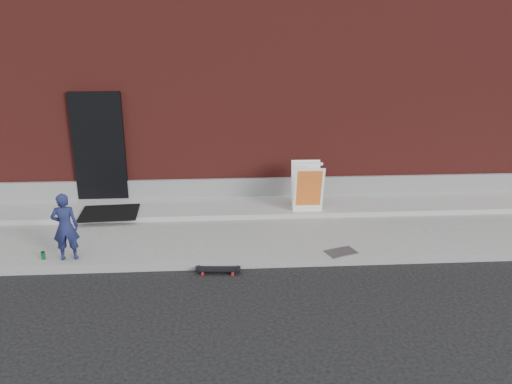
{
  "coord_description": "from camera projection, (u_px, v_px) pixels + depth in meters",
  "views": [
    {
      "loc": [
        -0.0,
        -7.32,
        3.73
      ],
      "look_at": [
        0.52,
        0.8,
        1.05
      ],
      "focal_mm": 35.0,
      "sensor_mm": 36.0,
      "label": 1
    }
  ],
  "objects": [
    {
      "name": "utility_plate",
      "position": [
        341.0,
        252.0,
        8.36
      ],
      "size": [
        0.57,
        0.46,
        0.01
      ],
      "primitive_type": "cube",
      "rotation": [
        0.0,
        0.0,
        0.34
      ],
      "color": "#5B5A60",
      "rests_on": "sidewalk"
    },
    {
      "name": "pizza_sign",
      "position": [
        307.0,
        187.0,
        9.89
      ],
      "size": [
        0.6,
        0.7,
        0.97
      ],
      "color": "white",
      "rests_on": "apron"
    },
    {
      "name": "child",
      "position": [
        65.0,
        227.0,
        7.96
      ],
      "size": [
        0.44,
        0.32,
        1.13
      ],
      "primitive_type": "imported",
      "rotation": [
        0.0,
        0.0,
        3.28
      ],
      "color": "#1A1F4A",
      "rests_on": "sidewalk"
    },
    {
      "name": "soda_can",
      "position": [
        43.0,
        256.0,
        8.1
      ],
      "size": [
        0.09,
        0.09,
        0.13
      ],
      "primitive_type": "cylinder",
      "rotation": [
        0.0,
        0.0,
        0.29
      ],
      "color": "#197E37",
      "rests_on": "sidewalk"
    },
    {
      "name": "ground",
      "position": [
        227.0,
        269.0,
        8.11
      ],
      "size": [
        80.0,
        80.0,
        0.0
      ],
      "primitive_type": "plane",
      "color": "black",
      "rests_on": "ground"
    },
    {
      "name": "building",
      "position": [
        223.0,
        74.0,
        13.95
      ],
      "size": [
        20.0,
        8.1,
        5.0
      ],
      "color": "#5C1D19",
      "rests_on": "ground"
    },
    {
      "name": "skateboard",
      "position": [
        218.0,
        269.0,
        7.96
      ],
      "size": [
        0.71,
        0.24,
        0.08
      ],
      "color": "red",
      "rests_on": "ground"
    },
    {
      "name": "apron",
      "position": [
        226.0,
        207.0,
        10.32
      ],
      "size": [
        20.0,
        1.2,
        0.1
      ],
      "primitive_type": "cube",
      "color": "#979791",
      "rests_on": "sidewalk"
    },
    {
      "name": "doormat",
      "position": [
        109.0,
        213.0,
        9.83
      ],
      "size": [
        1.15,
        0.96,
        0.03
      ],
      "primitive_type": "cube",
      "rotation": [
        0.0,
        0.0,
        0.06
      ],
      "color": "black",
      "rests_on": "apron"
    },
    {
      "name": "sidewalk",
      "position": [
        227.0,
        230.0,
        9.5
      ],
      "size": [
        20.0,
        3.0,
        0.15
      ],
      "primitive_type": "cube",
      "color": "slate",
      "rests_on": "ground"
    }
  ]
}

